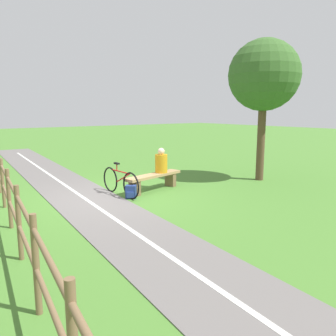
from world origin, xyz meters
name	(u,v)px	position (x,y,z in m)	size (l,w,h in m)	color
ground_plane	(109,198)	(0.00, 0.00, 0.00)	(80.00, 80.00, 0.00)	#477A2D
paved_path	(171,257)	(0.96, 4.00, 0.01)	(1.83, 36.00, 0.02)	#66605E
path_centre_line	(171,257)	(0.96, 4.00, 0.02)	(0.10, 32.00, 0.00)	silver
bench	(154,179)	(-1.51, -0.03, 0.35)	(2.11, 0.80, 0.50)	#A88456
person_seated	(161,162)	(-1.84, -0.10, 0.82)	(0.44, 0.44, 0.76)	orange
bicycle	(120,182)	(-0.41, -0.10, 0.39)	(0.14, 1.82, 0.92)	black
backpack	(131,192)	(-0.48, 0.36, 0.18)	(0.35, 0.35, 0.36)	navy
fence_roadside	(35,256)	(3.14, 4.27, 0.72)	(1.83, 13.55, 1.23)	brown
tree_far_left	(264,76)	(-5.32, 0.90, 3.49)	(2.35, 2.35, 4.70)	brown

